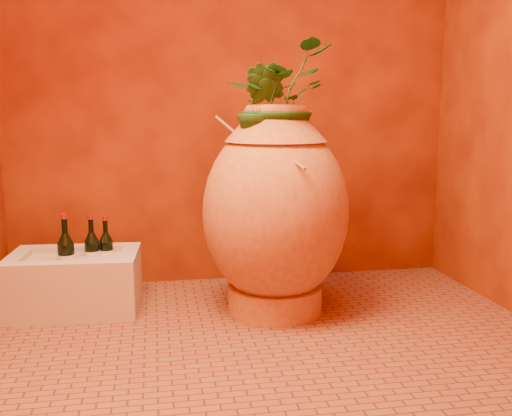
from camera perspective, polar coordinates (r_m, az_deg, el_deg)
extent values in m
plane|color=brown|center=(2.46, 1.22, -13.57)|extent=(2.50, 2.50, 0.00)
cube|color=#561504|center=(3.26, -2.27, 14.60)|extent=(2.50, 0.02, 2.50)
cylinder|color=#C18136|center=(2.83, 1.91, -8.97)|extent=(0.51, 0.51, 0.13)
ellipsoid|color=#C18136|center=(2.73, 1.96, -0.45)|extent=(0.78, 0.78, 0.87)
cone|color=#C18136|center=(2.68, 2.01, 8.07)|extent=(0.53, 0.53, 0.13)
torus|color=#C18136|center=(2.68, 2.02, 9.71)|extent=(0.33, 0.33, 0.05)
cylinder|color=olive|center=(2.63, 0.51, 5.36)|extent=(0.39, 0.33, 0.35)
cylinder|color=olive|center=(2.57, 2.12, 6.11)|extent=(0.16, 0.45, 0.17)
cylinder|color=olive|center=(2.63, 4.51, 6.59)|extent=(0.19, 0.31, 0.28)
cube|color=beige|center=(2.96, -17.64, -7.30)|extent=(0.64, 0.45, 0.26)
cube|color=beige|center=(3.09, -17.38, -3.85)|extent=(0.62, 0.12, 0.03)
cube|color=beige|center=(2.77, -18.23, -5.46)|extent=(0.62, 0.12, 0.03)
cube|color=beige|center=(2.98, -22.89, -4.69)|extent=(0.09, 0.26, 0.03)
cube|color=beige|center=(2.90, -12.55, -4.50)|extent=(0.09, 0.26, 0.03)
cylinder|color=black|center=(2.97, -16.03, -4.85)|extent=(0.07, 0.07, 0.17)
cone|color=black|center=(2.95, -16.13, -2.78)|extent=(0.07, 0.07, 0.05)
cylinder|color=black|center=(2.94, -16.18, -1.69)|extent=(0.02, 0.02, 0.07)
cylinder|color=#99130D|center=(2.93, -16.22, -0.86)|extent=(0.03, 0.03, 0.02)
cylinder|color=silver|center=(2.97, -16.03, -4.85)|extent=(0.08, 0.08, 0.08)
cylinder|color=black|center=(2.90, -18.41, -5.21)|extent=(0.08, 0.08, 0.19)
cone|color=black|center=(2.87, -18.53, -2.91)|extent=(0.08, 0.08, 0.05)
cylinder|color=black|center=(2.86, -18.60, -1.70)|extent=(0.03, 0.03, 0.07)
cylinder|color=#99130D|center=(2.85, -18.65, -0.78)|extent=(0.03, 0.03, 0.03)
cylinder|color=silver|center=(2.90, -18.41, -5.21)|extent=(0.08, 0.08, 0.08)
cylinder|color=black|center=(3.00, -14.71, -4.74)|extent=(0.07, 0.07, 0.16)
cone|color=black|center=(2.98, -14.80, -2.80)|extent=(0.07, 0.07, 0.05)
cylinder|color=black|center=(2.97, -14.84, -1.77)|extent=(0.02, 0.02, 0.06)
cylinder|color=#99130D|center=(2.96, -14.88, -1.00)|extent=(0.03, 0.03, 0.02)
cylinder|color=silver|center=(3.00, -14.71, -4.74)|extent=(0.07, 0.07, 0.07)
cylinder|color=#AC7827|center=(3.26, 4.72, 8.11)|extent=(0.02, 0.13, 0.02)
cylinder|color=#AC7827|center=(3.20, 5.01, 7.41)|extent=(0.02, 0.02, 0.07)
torus|color=#AC7827|center=(3.26, 4.73, 8.92)|extent=(0.07, 0.01, 0.07)
cylinder|color=#AC7827|center=(3.26, 4.73, 8.52)|extent=(0.01, 0.01, 0.05)
imported|color=#1A4A1B|center=(2.71, 2.18, 10.54)|extent=(0.66, 0.66, 0.55)
imported|color=#1A4A1B|center=(2.61, 0.45, 9.95)|extent=(0.28, 0.26, 0.39)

